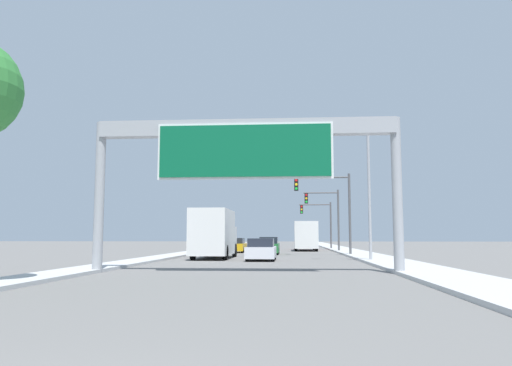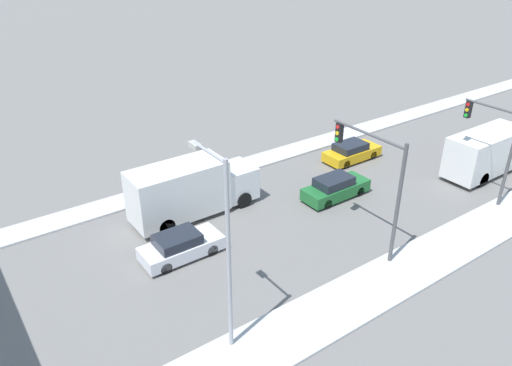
{
  "view_description": "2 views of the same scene",
  "coord_description": "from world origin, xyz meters",
  "px_view_note": "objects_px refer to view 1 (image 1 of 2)",
  "views": [
    {
      "loc": [
        1.99,
        -3.33,
        1.57
      ],
      "look_at": [
        0.0,
        24.56,
        4.56
      ],
      "focal_mm": 35.0,
      "sensor_mm": 36.0,
      "label": 1
    },
    {
      "loc": [
        19.92,
        20.08,
        15.7
      ],
      "look_at": [
        -0.52,
        34.65,
        2.6
      ],
      "focal_mm": 35.0,
      "sensor_mm": 36.0,
      "label": 2
    }
  ],
  "objects_px": {
    "traffic_light_mid_block": "(327,210)",
    "traffic_light_far_intersection": "(320,217)",
    "traffic_light_near_intersection": "(331,200)",
    "street_lamp_right": "(364,180)",
    "car_far_left": "(269,246)",
    "truck_box_primary": "(305,236)",
    "truck_box_secondary": "(214,234)",
    "sign_gantry": "(245,150)",
    "car_mid_center": "(236,246)",
    "car_far_right": "(261,250)"
  },
  "relations": [
    {
      "from": "traffic_light_mid_block",
      "to": "traffic_light_far_intersection",
      "type": "bearing_deg",
      "value": 91.02
    },
    {
      "from": "car_mid_center",
      "to": "street_lamp_right",
      "type": "bearing_deg",
      "value": -59.92
    },
    {
      "from": "car_far_right",
      "to": "truck_box_primary",
      "type": "relative_size",
      "value": 0.49
    },
    {
      "from": "truck_box_primary",
      "to": "traffic_light_mid_block",
      "type": "xyz_separation_m",
      "value": [
        2.15,
        -4.08,
        2.59
      ]
    },
    {
      "from": "sign_gantry",
      "to": "truck_box_secondary",
      "type": "bearing_deg",
      "value": 103.96
    },
    {
      "from": "street_lamp_right",
      "to": "car_far_left",
      "type": "bearing_deg",
      "value": 117.89
    },
    {
      "from": "car_far_right",
      "to": "traffic_light_far_intersection",
      "type": "height_order",
      "value": "traffic_light_far_intersection"
    },
    {
      "from": "car_far_left",
      "to": "truck_box_primary",
      "type": "height_order",
      "value": "truck_box_primary"
    },
    {
      "from": "car_mid_center",
      "to": "car_far_left",
      "type": "xyz_separation_m",
      "value": [
        3.5,
        -4.97,
        0.04
      ]
    },
    {
      "from": "traffic_light_far_intersection",
      "to": "street_lamp_right",
      "type": "height_order",
      "value": "street_lamp_right"
    },
    {
      "from": "street_lamp_right",
      "to": "traffic_light_near_intersection",
      "type": "bearing_deg",
      "value": 97.32
    },
    {
      "from": "sign_gantry",
      "to": "traffic_light_near_intersection",
      "type": "xyz_separation_m",
      "value": [
        5.28,
        20.11,
        -0.77
      ]
    },
    {
      "from": "truck_box_secondary",
      "to": "car_far_right",
      "type": "bearing_deg",
      "value": -36.01
    },
    {
      "from": "car_far_left",
      "to": "traffic_light_far_intersection",
      "type": "height_order",
      "value": "traffic_light_far_intersection"
    },
    {
      "from": "car_far_right",
      "to": "sign_gantry",
      "type": "bearing_deg",
      "value": -90.0
    },
    {
      "from": "truck_box_primary",
      "to": "traffic_light_far_intersection",
      "type": "relative_size",
      "value": 1.54
    },
    {
      "from": "sign_gantry",
      "to": "traffic_light_mid_block",
      "type": "xyz_separation_m",
      "value": [
        5.65,
        30.11,
        -1.12
      ]
    },
    {
      "from": "sign_gantry",
      "to": "street_lamp_right",
      "type": "xyz_separation_m",
      "value": [
        6.54,
        10.25,
        -0.22
      ]
    },
    {
      "from": "traffic_light_far_intersection",
      "to": "car_far_left",
      "type": "bearing_deg",
      "value": -107.36
    },
    {
      "from": "car_mid_center",
      "to": "traffic_light_mid_block",
      "type": "relative_size",
      "value": 0.71
    },
    {
      "from": "sign_gantry",
      "to": "traffic_light_far_intersection",
      "type": "distance_m",
      "value": 40.51
    },
    {
      "from": "car_far_left",
      "to": "traffic_light_far_intersection",
      "type": "distance_m",
      "value": 18.6
    },
    {
      "from": "car_far_left",
      "to": "traffic_light_near_intersection",
      "type": "bearing_deg",
      "value": -25.37
    },
    {
      "from": "traffic_light_mid_block",
      "to": "traffic_light_far_intersection",
      "type": "xyz_separation_m",
      "value": [
        -0.18,
        10.0,
        -0.34
      ]
    },
    {
      "from": "car_far_right",
      "to": "truck_box_secondary",
      "type": "height_order",
      "value": "truck_box_secondary"
    },
    {
      "from": "car_far_left",
      "to": "truck_box_primary",
      "type": "distance_m",
      "value": 12.13
    },
    {
      "from": "car_far_left",
      "to": "traffic_light_near_intersection",
      "type": "xyz_separation_m",
      "value": [
        5.28,
        -2.5,
        3.83
      ]
    },
    {
      "from": "sign_gantry",
      "to": "car_far_left",
      "type": "xyz_separation_m",
      "value": [
        0.0,
        22.62,
        -4.6
      ]
    },
    {
      "from": "traffic_light_far_intersection",
      "to": "traffic_light_near_intersection",
      "type": "bearing_deg",
      "value": -90.55
    },
    {
      "from": "street_lamp_right",
      "to": "car_mid_center",
      "type": "bearing_deg",
      "value": 120.08
    },
    {
      "from": "truck_box_secondary",
      "to": "traffic_light_far_intersection",
      "type": "bearing_deg",
      "value": 70.99
    },
    {
      "from": "traffic_light_mid_block",
      "to": "traffic_light_far_intersection",
      "type": "distance_m",
      "value": 10.01
    },
    {
      "from": "traffic_light_mid_block",
      "to": "street_lamp_right",
      "type": "height_order",
      "value": "street_lamp_right"
    },
    {
      "from": "car_mid_center",
      "to": "truck_box_secondary",
      "type": "relative_size",
      "value": 0.56
    },
    {
      "from": "traffic_light_near_intersection",
      "to": "traffic_light_far_intersection",
      "type": "xyz_separation_m",
      "value": [
        0.19,
        20.0,
        -0.69
      ]
    },
    {
      "from": "car_mid_center",
      "to": "traffic_light_mid_block",
      "type": "bearing_deg",
      "value": 15.42
    },
    {
      "from": "car_far_left",
      "to": "truck_box_primary",
      "type": "bearing_deg",
      "value": 73.18
    },
    {
      "from": "car_mid_center",
      "to": "sign_gantry",
      "type": "bearing_deg",
      "value": -82.77
    },
    {
      "from": "sign_gantry",
      "to": "traffic_light_mid_block",
      "type": "relative_size",
      "value": 2.11
    },
    {
      "from": "car_far_right",
      "to": "truck_box_secondary",
      "type": "relative_size",
      "value": 0.55
    },
    {
      "from": "traffic_light_near_intersection",
      "to": "traffic_light_far_intersection",
      "type": "relative_size",
      "value": 1.18
    },
    {
      "from": "traffic_light_near_intersection",
      "to": "truck_box_primary",
      "type": "bearing_deg",
      "value": 97.19
    },
    {
      "from": "traffic_light_far_intersection",
      "to": "car_mid_center",
      "type": "bearing_deg",
      "value": -125.61
    },
    {
      "from": "car_mid_center",
      "to": "street_lamp_right",
      "type": "xyz_separation_m",
      "value": [
        10.04,
        -17.34,
        4.42
      ]
    },
    {
      "from": "car_far_left",
      "to": "traffic_light_far_intersection",
      "type": "xyz_separation_m",
      "value": [
        5.47,
        17.5,
        3.14
      ]
    },
    {
      "from": "truck_box_secondary",
      "to": "traffic_light_near_intersection",
      "type": "relative_size",
      "value": 1.18
    },
    {
      "from": "sign_gantry",
      "to": "car_far_right",
      "type": "bearing_deg",
      "value": 90.0
    },
    {
      "from": "truck_box_primary",
      "to": "truck_box_secondary",
      "type": "height_order",
      "value": "truck_box_secondary"
    },
    {
      "from": "traffic_light_far_intersection",
      "to": "truck_box_primary",
      "type": "bearing_deg",
      "value": -108.4
    },
    {
      "from": "car_far_left",
      "to": "car_far_right",
      "type": "bearing_deg",
      "value": -90.0
    }
  ]
}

